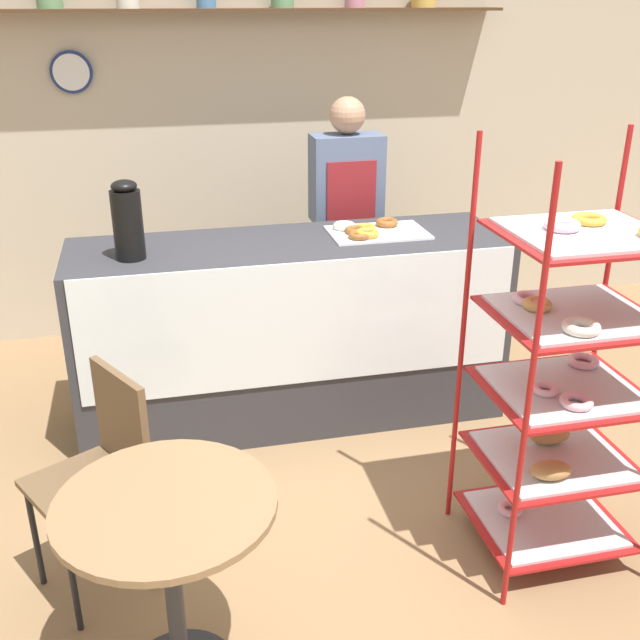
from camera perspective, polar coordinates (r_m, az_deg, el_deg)
name	(u,v)px	position (r m, az deg, el deg)	size (l,w,h in m)	color
ground_plane	(339,529)	(3.42, 1.45, -15.63)	(14.00, 14.00, 0.00)	olive
back_wall	(249,126)	(5.11, -5.46, 14.49)	(10.00, 0.30, 2.70)	beige
display_counter	(292,330)	(4.03, -2.19, -0.80)	(2.26, 0.67, 1.00)	#333338
pastry_rack	(563,384)	(3.06, 18.05, -4.68)	(0.64, 0.58, 1.71)	#A51919
person_worker	(346,223)	(4.55, 1.99, 7.36)	(0.42, 0.23, 1.64)	#282833
cafe_table	(170,548)	(2.51, -11.39, -16.69)	(0.69, 0.69, 0.74)	#262628
cafe_chair	(104,460)	(2.98, -16.16, -10.20)	(0.52, 0.52, 0.89)	black
coffee_carafe	(127,221)	(3.66, -14.46, 7.32)	(0.14, 0.14, 0.38)	black
donut_tray_counter	(370,230)	(3.98, 3.82, 6.83)	(0.51, 0.34, 0.05)	white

